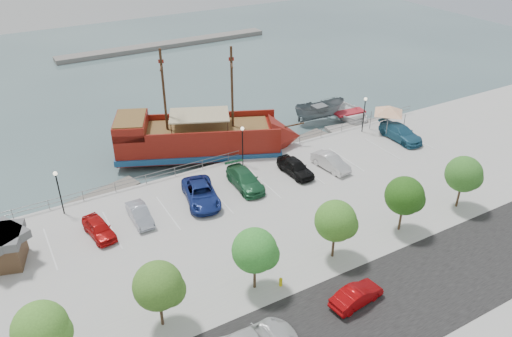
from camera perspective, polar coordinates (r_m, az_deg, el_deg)
ground at (r=47.65m, az=2.25°, el=-3.87°), size 160.00×160.00×0.00m
street at (r=37.44m, az=15.70°, el=-14.22°), size 100.00×8.00×0.04m
sidewalk at (r=40.59m, az=9.83°, el=-9.39°), size 100.00×4.00×0.05m
seawall_railing at (r=52.69m, az=-2.20°, el=1.58°), size 50.00×0.06×1.00m
far_shore at (r=97.42m, az=-10.24°, el=13.75°), size 40.00×3.00×0.80m
pirate_ship at (r=54.80m, az=-5.03°, el=3.38°), size 20.57×13.05×12.87m
patrol_boat at (r=63.92m, az=7.23°, el=6.36°), size 7.05×3.75×2.59m
speedboat at (r=65.23m, az=10.63°, el=6.05°), size 5.84×7.72×1.51m
dock_west at (r=50.60m, az=-16.99°, el=-2.85°), size 7.41×3.98×0.41m
dock_mid at (r=58.72m, az=5.27°, el=3.12°), size 7.54×3.50×0.42m
dock_east at (r=63.31m, az=11.33°, el=4.70°), size 7.84×3.12×0.44m
shed at (r=42.69m, az=-27.14°, el=-8.05°), size 4.21×4.21×2.78m
canopy_tent at (r=59.95m, az=15.01°, el=6.95°), size 4.44×4.44×3.66m
street_sedan at (r=36.12m, az=11.41°, el=-14.05°), size 4.23×1.90×1.35m
fire_hydrant at (r=36.90m, az=2.85°, el=-12.78°), size 0.26×0.26×0.75m
lamp_post_left at (r=45.95m, az=-21.70°, el=-1.79°), size 0.36×0.36×4.28m
lamp_post_mid at (r=50.57m, az=-1.56°, el=3.39°), size 0.36×0.36×4.28m
lamp_post_right at (r=59.14m, az=12.30°, el=6.72°), size 0.36×0.36×4.28m
tree_a at (r=32.13m, az=-23.10°, el=-16.58°), size 3.30×3.20×5.00m
tree_b at (r=32.79m, az=-10.85°, el=-13.13°), size 3.30×3.20×5.00m
tree_c at (r=34.86m, az=0.10°, el=-9.46°), size 3.30×3.20×5.00m
tree_d at (r=38.13m, az=9.31°, el=-6.03°), size 3.30×3.20×5.00m
tree_e at (r=42.31m, az=16.79°, el=-3.10°), size 3.30×3.20×5.00m
tree_f at (r=47.16m, az=22.81°, el=-0.69°), size 3.30×3.20×5.00m
parked_car_a at (r=43.31m, az=-17.52°, el=-6.53°), size 2.29×4.39×1.43m
parked_car_b at (r=44.18m, az=-13.14°, el=-5.12°), size 1.46×4.10×1.35m
parked_car_c at (r=45.75m, az=-6.31°, el=-2.88°), size 3.91×6.40×1.66m
parked_car_d at (r=47.72m, az=-1.26°, el=-1.26°), size 2.51×5.57×1.58m
parked_car_e at (r=49.95m, az=4.53°, el=0.16°), size 2.07×4.73×1.59m
parked_car_f at (r=51.34m, az=8.53°, el=0.72°), size 2.09×4.70×1.50m
parked_car_h at (r=59.10m, az=16.20°, el=3.94°), size 2.38×5.73×1.66m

